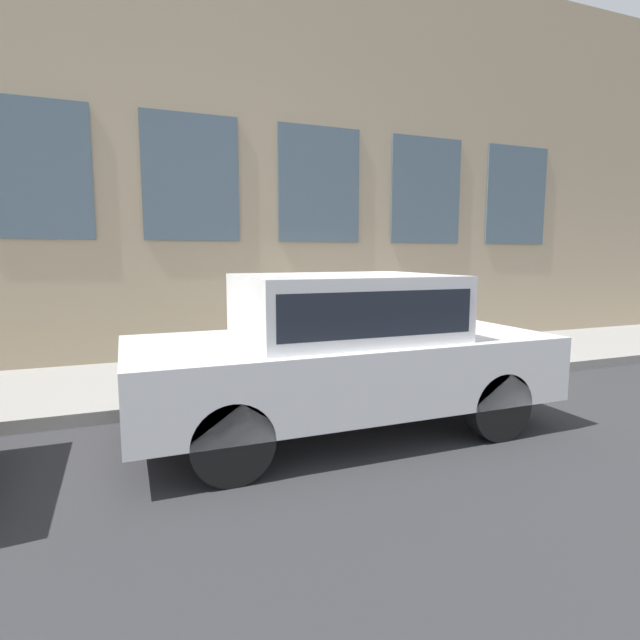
% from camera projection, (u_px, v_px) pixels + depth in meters
% --- Properties ---
extents(ground_plane, '(80.00, 80.00, 0.00)m').
position_uv_depth(ground_plane, '(391.00, 392.00, 7.17)').
color(ground_plane, '#2D2D30').
extents(sidewalk, '(2.81, 60.00, 0.16)m').
position_uv_depth(sidewalk, '(350.00, 366.00, 8.46)').
color(sidewalk, gray).
rests_on(sidewalk, ground_plane).
extents(building_facade, '(0.33, 40.00, 7.51)m').
position_uv_depth(building_facade, '(316.00, 160.00, 9.42)').
color(building_facade, tan).
rests_on(building_facade, ground_plane).
extents(fire_hydrant, '(0.30, 0.42, 0.80)m').
position_uv_depth(fire_hydrant, '(341.00, 348.00, 7.49)').
color(fire_hydrant, gray).
rests_on(fire_hydrant, sidewalk).
extents(person, '(0.37, 0.25, 1.55)m').
position_uv_depth(person, '(300.00, 312.00, 7.63)').
color(person, '#998466').
rests_on(person, sidewalk).
extents(parked_car_white_near, '(1.96, 4.58, 1.75)m').
position_uv_depth(parked_car_white_near, '(342.00, 346.00, 5.50)').
color(parked_car_white_near, black).
rests_on(parked_car_white_near, ground_plane).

